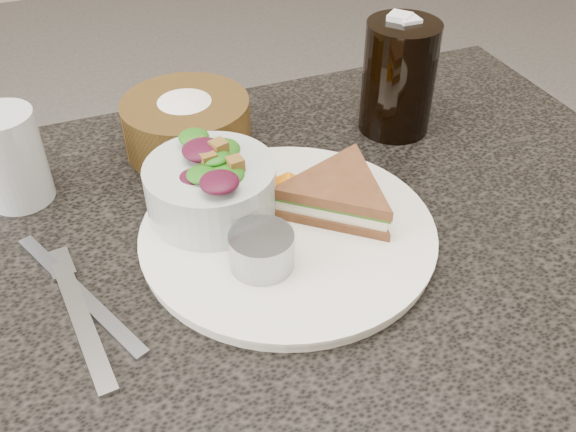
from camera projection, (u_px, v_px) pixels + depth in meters
The scene contains 10 objects.
dinner_plate at pixel (288, 233), 0.67m from camera, with size 0.30×0.30×0.01m, color silver.
sandwich at pixel (339, 195), 0.68m from camera, with size 0.15×0.15×0.04m, color brown, non-canonical shape.
salad_bowl at pixel (210, 181), 0.66m from camera, with size 0.14×0.14×0.08m, color #A8B4AF, non-canonical shape.
dressing_ramekin at pixel (262, 250), 0.61m from camera, with size 0.06×0.06×0.04m, color #8F9499.
orange_wedge at pixel (288, 183), 0.70m from camera, with size 0.07×0.07×0.03m, color orange.
fork at pixel (82, 322), 0.58m from camera, with size 0.02×0.17×0.00m, color #A0A0A1.
knife at pixel (78, 292), 0.61m from camera, with size 0.01×0.21×0.00m, color #8E929D.
bread_basket at pixel (186, 116), 0.78m from camera, with size 0.16×0.16×0.09m, color brown, non-canonical shape.
cola_glass at pixel (399, 73), 0.80m from camera, with size 0.09×0.09×0.15m, color black, non-canonical shape.
water_glass at pixel (11, 158), 0.69m from camera, with size 0.07×0.07×0.11m, color #B2B8BB.
Camera 1 is at (-0.15, -0.45, 1.19)m, focal length 40.00 mm.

